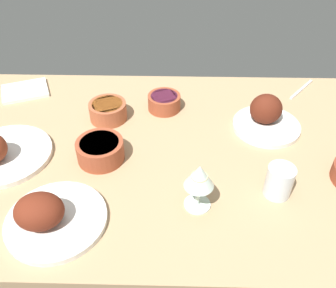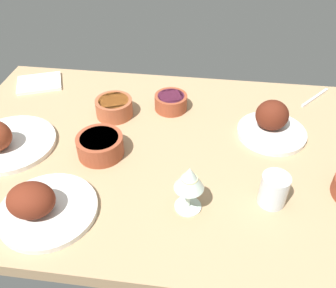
{
  "view_description": "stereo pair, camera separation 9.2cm",
  "coord_description": "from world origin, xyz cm",
  "px_view_note": "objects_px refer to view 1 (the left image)",
  "views": [
    {
      "loc": [
        -2.06,
        84.9,
        77.38
      ],
      "look_at": [
        0.0,
        0.0,
        6.0
      ],
      "focal_mm": 38.77,
      "sensor_mm": 36.0,
      "label": 1
    },
    {
      "loc": [
        -11.19,
        84.18,
        77.38
      ],
      "look_at": [
        0.0,
        0.0,
        6.0
      ],
      "focal_mm": 38.77,
      "sensor_mm": 36.0,
      "label": 2
    }
  ],
  "objects_px": {
    "plate_center_main": "(48,216)",
    "fork_loose": "(301,89)",
    "bowl_onions": "(164,102)",
    "folded_napkin": "(25,91)",
    "plate_far_side": "(266,116)",
    "wine_glass": "(199,178)",
    "bowl_soup": "(108,110)",
    "bowl_potatoes": "(100,150)",
    "water_tumbler": "(279,181)"
  },
  "relations": [
    {
      "from": "plate_center_main",
      "to": "fork_loose",
      "type": "relative_size",
      "value": 1.48
    },
    {
      "from": "bowl_onions",
      "to": "folded_napkin",
      "type": "distance_m",
      "value": 0.54
    },
    {
      "from": "plate_far_side",
      "to": "fork_loose",
      "type": "distance_m",
      "value": 0.29
    },
    {
      "from": "plate_far_side",
      "to": "wine_glass",
      "type": "height_order",
      "value": "wine_glass"
    },
    {
      "from": "plate_center_main",
      "to": "bowl_soup",
      "type": "xyz_separation_m",
      "value": [
        -0.08,
        -0.45,
        0.0
      ]
    },
    {
      "from": "bowl_onions",
      "to": "folded_napkin",
      "type": "relative_size",
      "value": 0.69
    },
    {
      "from": "bowl_potatoes",
      "to": "bowl_onions",
      "type": "xyz_separation_m",
      "value": [
        -0.18,
        -0.27,
        -0.0
      ]
    },
    {
      "from": "plate_center_main",
      "to": "plate_far_side",
      "type": "bearing_deg",
      "value": -145.25
    },
    {
      "from": "plate_far_side",
      "to": "folded_napkin",
      "type": "relative_size",
      "value": 1.34
    },
    {
      "from": "wine_glass",
      "to": "water_tumbler",
      "type": "distance_m",
      "value": 0.23
    },
    {
      "from": "water_tumbler",
      "to": "fork_loose",
      "type": "relative_size",
      "value": 0.53
    },
    {
      "from": "plate_center_main",
      "to": "bowl_onions",
      "type": "height_order",
      "value": "plate_center_main"
    },
    {
      "from": "plate_center_main",
      "to": "water_tumbler",
      "type": "distance_m",
      "value": 0.6
    },
    {
      "from": "bowl_onions",
      "to": "fork_loose",
      "type": "distance_m",
      "value": 0.54
    },
    {
      "from": "bowl_soup",
      "to": "bowl_onions",
      "type": "relative_size",
      "value": 1.1
    },
    {
      "from": "water_tumbler",
      "to": "plate_center_main",
      "type": "bearing_deg",
      "value": 11.4
    },
    {
      "from": "wine_glass",
      "to": "fork_loose",
      "type": "distance_m",
      "value": 0.72
    },
    {
      "from": "bowl_potatoes",
      "to": "fork_loose",
      "type": "relative_size",
      "value": 0.82
    },
    {
      "from": "bowl_soup",
      "to": "fork_loose",
      "type": "relative_size",
      "value": 0.74
    },
    {
      "from": "water_tumbler",
      "to": "plate_far_side",
      "type": "bearing_deg",
      "value": -94.12
    },
    {
      "from": "water_tumbler",
      "to": "fork_loose",
      "type": "bearing_deg",
      "value": -111.01
    },
    {
      "from": "folded_napkin",
      "to": "plate_far_side",
      "type": "bearing_deg",
      "value": 167.63
    },
    {
      "from": "wine_glass",
      "to": "bowl_soup",
      "type": "bearing_deg",
      "value": -52.66
    },
    {
      "from": "wine_glass",
      "to": "water_tumbler",
      "type": "bearing_deg",
      "value": -167.66
    },
    {
      "from": "fork_loose",
      "to": "plate_center_main",
      "type": "bearing_deg",
      "value": -10.18
    },
    {
      "from": "plate_far_side",
      "to": "water_tumbler",
      "type": "bearing_deg",
      "value": 85.88
    },
    {
      "from": "bowl_soup",
      "to": "plate_center_main",
      "type": "bearing_deg",
      "value": 80.04
    },
    {
      "from": "plate_center_main",
      "to": "bowl_onions",
      "type": "relative_size",
      "value": 2.21
    },
    {
      "from": "folded_napkin",
      "to": "bowl_onions",
      "type": "bearing_deg",
      "value": 169.59
    },
    {
      "from": "bowl_soup",
      "to": "bowl_onions",
      "type": "bearing_deg",
      "value": -161.36
    },
    {
      "from": "fork_loose",
      "to": "water_tumbler",
      "type": "bearing_deg",
      "value": 19.31
    },
    {
      "from": "bowl_potatoes",
      "to": "bowl_onions",
      "type": "bearing_deg",
      "value": -123.85
    },
    {
      "from": "plate_far_side",
      "to": "bowl_onions",
      "type": "bearing_deg",
      "value": -15.39
    },
    {
      "from": "bowl_onions",
      "to": "water_tumbler",
      "type": "distance_m",
      "value": 0.51
    },
    {
      "from": "bowl_potatoes",
      "to": "bowl_soup",
      "type": "xyz_separation_m",
      "value": [
        0.01,
        -0.2,
        -0.0
      ]
    },
    {
      "from": "fork_loose",
      "to": "bowl_soup",
      "type": "bearing_deg",
      "value": -33.94
    },
    {
      "from": "plate_far_side",
      "to": "wine_glass",
      "type": "distance_m",
      "value": 0.43
    },
    {
      "from": "plate_far_side",
      "to": "plate_center_main",
      "type": "xyz_separation_m",
      "value": [
        0.6,
        0.42,
        -0.01
      ]
    },
    {
      "from": "plate_far_side",
      "to": "wine_glass",
      "type": "bearing_deg",
      "value": 55.82
    },
    {
      "from": "wine_glass",
      "to": "fork_loose",
      "type": "xyz_separation_m",
      "value": [
        -0.42,
        -0.58,
        -0.1
      ]
    },
    {
      "from": "bowl_onions",
      "to": "water_tumbler",
      "type": "height_order",
      "value": "water_tumbler"
    },
    {
      "from": "bowl_onions",
      "to": "wine_glass",
      "type": "relative_size",
      "value": 0.82
    },
    {
      "from": "fork_loose",
      "to": "wine_glass",
      "type": "bearing_deg",
      "value": 4.37
    },
    {
      "from": "folded_napkin",
      "to": "wine_glass",
      "type": "bearing_deg",
      "value": 139.48
    },
    {
      "from": "plate_center_main",
      "to": "wine_glass",
      "type": "bearing_deg",
      "value": -169.16
    },
    {
      "from": "bowl_soup",
      "to": "wine_glass",
      "type": "distance_m",
      "value": 0.48
    },
    {
      "from": "water_tumbler",
      "to": "fork_loose",
      "type": "distance_m",
      "value": 0.57
    },
    {
      "from": "bowl_soup",
      "to": "folded_napkin",
      "type": "relative_size",
      "value": 0.76
    },
    {
      "from": "plate_center_main",
      "to": "water_tumbler",
      "type": "bearing_deg",
      "value": -168.6
    },
    {
      "from": "bowl_soup",
      "to": "wine_glass",
      "type": "bearing_deg",
      "value": 127.34
    }
  ]
}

